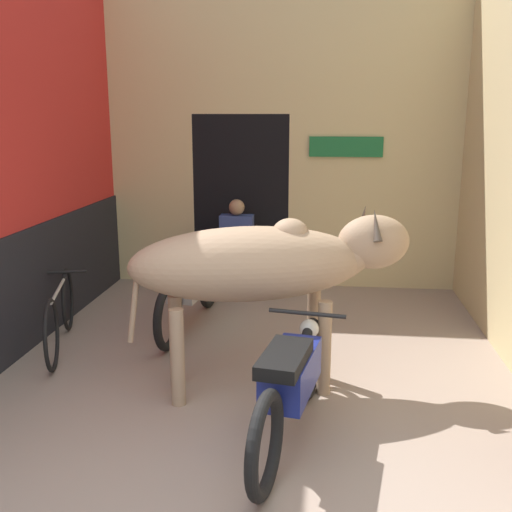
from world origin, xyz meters
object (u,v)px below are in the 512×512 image
motorcycle_far (190,287)px  plastic_stool (205,273)px  cow (267,264)px  bicycle (60,314)px  motorcycle_near (291,381)px  shopkeeper_seated (236,245)px

motorcycle_far → plastic_stool: 1.32m
cow → plastic_stool: bearing=111.4°
motorcycle_far → plastic_stool: motorcycle_far is taller
bicycle → plastic_stool: bearing=64.1°
motorcycle_far → bicycle: size_ratio=1.21×
motorcycle_near → shopkeeper_seated: size_ratio=1.64×
cow → motorcycle_far: 1.77m
cow → motorcycle_far: bearing=124.3°
motorcycle_near → plastic_stool: motorcycle_near is taller
motorcycle_far → cow: bearing=-55.7°
motorcycle_near → bicycle: (-2.28, 1.41, -0.10)m
cow → motorcycle_near: cow is taller
cow → motorcycle_far: cow is taller
bicycle → plastic_stool: 2.26m
motorcycle_near → bicycle: 2.68m
motorcycle_near → shopkeeper_seated: 3.47m
motorcycle_near → cow: bearing=107.6°
cow → bicycle: bearing=162.4°
plastic_stool → motorcycle_far: bearing=-85.0°
bicycle → cow: bearing=-17.6°
motorcycle_near → bicycle: bearing=148.2°
cow → bicycle: 2.25m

